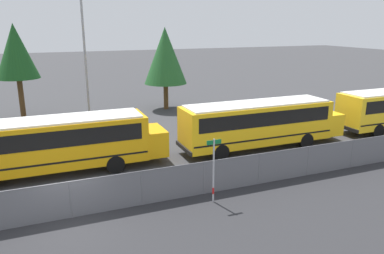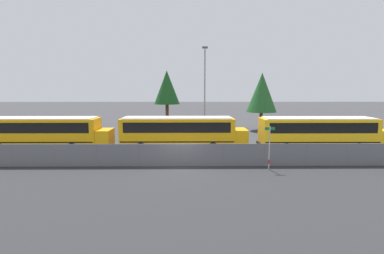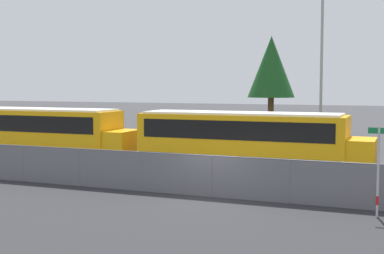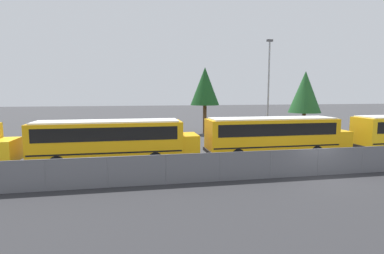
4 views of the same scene
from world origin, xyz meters
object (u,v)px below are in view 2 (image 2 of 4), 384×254
school_bus_2 (180,131)px  street_sign (269,147)px  light_pole (205,90)px  school_bus_1 (44,131)px  tree_1 (167,88)px  school_bus_3 (320,131)px  tree_0 (262,93)px

school_bus_2 → street_sign: school_bus_2 is taller
school_bus_2 → light_pole: bearing=69.2°
light_pole → school_bus_1: bearing=-155.1°
light_pole → school_bus_2: bearing=-110.8°
street_sign → tree_1: tree_1 is taller
tree_1 → school_bus_3: bearing=-44.8°
school_bus_2 → light_pole: size_ratio=1.12×
light_pole → tree_0: bearing=38.8°
school_bus_3 → tree_0: size_ratio=1.48×
light_pole → tree_1: bearing=122.6°
street_sign → tree_1: (-8.50, 20.32, 4.07)m
school_bus_3 → light_pole: light_pole is taller
tree_0 → light_pole: bearing=-141.2°
school_bus_2 → tree_0: tree_0 is taller
school_bus_1 → tree_0: bearing=30.3°
tree_0 → street_sign: bearing=-101.9°
light_pole → tree_1: size_ratio=1.27×
school_bus_2 → tree_0: size_ratio=1.48×
school_bus_2 → street_sign: size_ratio=3.74×
light_pole → school_bus_3: bearing=-35.7°
school_bus_3 → tree_1: 20.89m
street_sign → school_bus_2: bearing=135.4°
school_bus_2 → tree_1: size_ratio=1.42×
light_pole → tree_1: (-4.70, 7.36, 0.23)m
school_bus_1 → tree_0: 26.24m
school_bus_3 → light_pole: bearing=144.3°
school_bus_1 → light_pole: light_pole is taller
light_pole → tree_1: light_pole is taller
school_bus_2 → tree_1: tree_1 is taller
school_bus_2 → tree_1: 14.74m
street_sign → light_pole: size_ratio=0.30×
school_bus_1 → tree_0: tree_0 is taller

